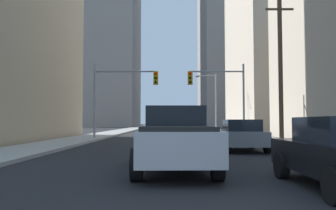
# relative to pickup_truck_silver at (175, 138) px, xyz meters

# --- Properties ---
(sidewalk_left) EXTENTS (3.14, 160.00, 0.15)m
(sidewalk_left) POSITION_rel_pickup_truck_silver_xyz_m (-6.98, 42.75, -0.86)
(sidewalk_left) COLOR #9E9E99
(sidewalk_left) RESTS_ON ground
(sidewalk_right) EXTENTS (3.14, 160.00, 0.15)m
(sidewalk_right) POSITION_rel_pickup_truck_silver_xyz_m (6.73, 42.75, -0.86)
(sidewalk_right) COLOR #9E9E99
(sidewalk_right) RESTS_ON ground
(pickup_truck_silver) EXTENTS (2.20, 5.44, 1.90)m
(pickup_truck_silver) POSITION_rel_pickup_truck_silver_xyz_m (0.00, 0.00, 0.00)
(pickup_truck_silver) COLOR #B7BABF
(pickup_truck_silver) RESTS_ON ground
(sedan_grey) EXTENTS (1.95, 4.26, 1.52)m
(sedan_grey) POSITION_rel_pickup_truck_silver_xyz_m (3.36, 6.40, -0.16)
(sedan_grey) COLOR slate
(sedan_grey) RESTS_ON ground
(sedan_green) EXTENTS (1.95, 4.21, 1.52)m
(sedan_green) POSITION_rel_pickup_truck_silver_xyz_m (-0.01, 19.02, -0.16)
(sedan_green) COLOR #195938
(sedan_green) RESTS_ON ground
(traffic_signal_near_left) EXTENTS (5.11, 0.44, 6.00)m
(traffic_signal_near_left) POSITION_rel_pickup_truck_silver_xyz_m (-3.78, 16.31, 3.17)
(traffic_signal_near_left) COLOR gray
(traffic_signal_near_left) RESTS_ON ground
(traffic_signal_near_right) EXTENTS (4.50, 0.44, 6.00)m
(traffic_signal_near_right) POSITION_rel_pickup_truck_silver_xyz_m (3.82, 16.31, 3.14)
(traffic_signal_near_right) COLOR gray
(traffic_signal_near_right) RESTS_ON ground
(utility_pole_right) EXTENTS (2.20, 0.28, 10.14)m
(utility_pole_right) POSITION_rel_pickup_truck_silver_xyz_m (7.04, 11.43, 4.41)
(utility_pole_right) COLOR brown
(utility_pole_right) RESTS_ON ground
(street_lamp_right) EXTENTS (2.68, 0.32, 7.50)m
(street_lamp_right) POSITION_rel_pickup_truck_silver_xyz_m (5.42, 32.39, 3.64)
(street_lamp_right) COLOR gray
(street_lamp_right) RESTS_ON ground
(building_left_far_tower) EXTENTS (14.53, 26.09, 64.95)m
(building_left_far_tower) POSITION_rel_pickup_truck_silver_xyz_m (-16.44, 86.16, 31.54)
(building_left_far_tower) COLOR gray
(building_left_far_tower) RESTS_ON ground
(building_right_mid_block) EXTENTS (25.17, 18.74, 31.17)m
(building_right_mid_block) POSITION_rel_pickup_truck_silver_xyz_m (22.09, 36.88, 14.65)
(building_right_mid_block) COLOR #B7A893
(building_right_mid_block) RESTS_ON ground
(building_right_far_highrise) EXTENTS (17.35, 25.96, 65.46)m
(building_right_far_highrise) POSITION_rel_pickup_truck_silver_xyz_m (18.16, 85.15, 31.80)
(building_right_far_highrise) COLOR gray
(building_right_far_highrise) RESTS_ON ground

